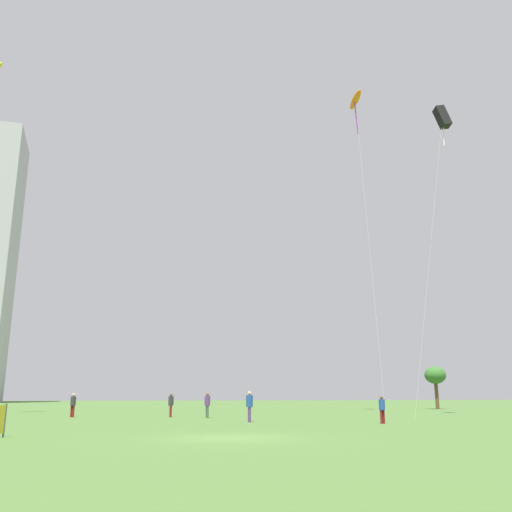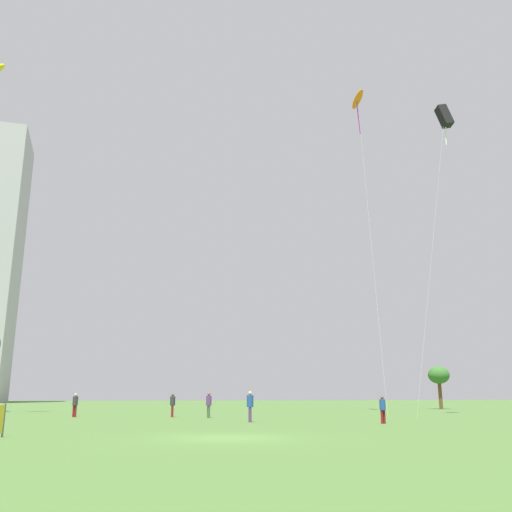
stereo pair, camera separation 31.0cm
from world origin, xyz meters
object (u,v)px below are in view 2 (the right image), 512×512
Objects in this scene: person_standing_3 at (75,403)px; person_standing_5 at (209,403)px; person_standing_0 at (173,403)px; kite_flying_3 at (444,117)px; person_standing_2 at (383,407)px; person_standing_4 at (250,404)px; park_tree_0 at (439,376)px; kite_flying_1 at (358,100)px.

person_standing_5 reaches higher than person_standing_3.
kite_flying_3 is (22.15, -3.34, 23.78)m from person_standing_0.
kite_flying_3 is (10.49, 8.32, 23.87)m from person_standing_2.
person_standing_0 is 0.94× the size of person_standing_4.
kite_flying_3 is 5.40× the size of park_tree_0.
person_standing_0 is 36.42m from kite_flying_1.
kite_flying_1 reaches higher than kite_flying_3.
person_standing_5 is at bearing -151.32° from kite_flying_1.
park_tree_0 is at bearing -65.84° from person_standing_0.
park_tree_0 is (19.31, 29.41, 2.82)m from person_standing_2.
kite_flying_3 is 31.08m from park_tree_0.
kite_flying_3 reaches higher than park_tree_0.
person_standing_2 is 0.91× the size of person_standing_3.
person_standing_4 is 0.07× the size of kite_flying_3.
person_standing_0 is 0.98× the size of person_standing_5.
kite_flying_1 is at bearing -75.58° from person_standing_0.
person_standing_0 reaches higher than person_standing_2.
person_standing_4 reaches higher than person_standing_5.
person_standing_4 is at bearing 172.09° from person_standing_3.
park_tree_0 reaches higher than person_standing_2.
person_standing_2 is at bearing -123.29° from park_tree_0.
kite_flying_1 reaches higher than person_standing_0.
kite_flying_1 is 12.79m from kite_flying_3.
person_standing_3 is 0.94× the size of person_standing_4.
person_standing_4 reaches higher than person_standing_2.
person_standing_4 is 0.38× the size of park_tree_0.
person_standing_2 is (11.67, -11.66, -0.09)m from person_standing_0.
person_standing_4 is (-7.25, 3.05, 0.15)m from person_standing_2.
person_standing_0 is at bearing -157.14° from person_standing_3.
person_standing_3 is at bearing 171.17° from kite_flying_3.
person_standing_5 is (-9.15, 9.70, 0.12)m from person_standing_2.
kite_flying_1 is (6.70, 18.37, 30.81)m from person_standing_2.
person_standing_5 is at bearing -165.71° from person_standing_3.
person_standing_0 is 32.67m from kite_flying_3.
kite_flying_3 reaches higher than person_standing_4.
person_standing_2 is 27.37m from kite_flying_3.
kite_flying_3 is at bearing -70.15° from person_standing_4.
person_standing_3 reaches higher than person_standing_2.
park_tree_0 reaches higher than person_standing_4.
person_standing_3 is 10.16m from person_standing_5.
person_standing_3 is 38.00m from kite_flying_3.
person_standing_2 is 7.87m from person_standing_4.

